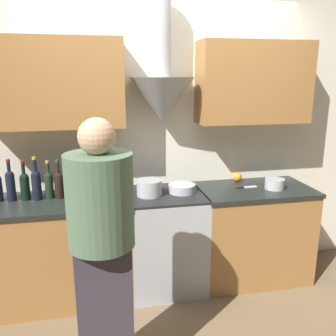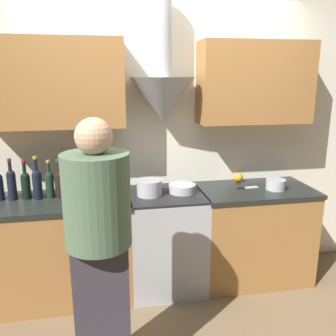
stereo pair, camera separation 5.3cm
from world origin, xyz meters
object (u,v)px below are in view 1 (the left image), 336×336
at_px(stove_range, 166,240).
at_px(wine_bottle_5, 59,183).
at_px(wine_bottle_6, 72,180).
at_px(wine_bottle_3, 36,183).
at_px(mixing_bowl, 182,188).
at_px(wine_bottle_2, 25,185).
at_px(saucepan, 275,184).
at_px(wine_bottle_7, 84,181).
at_px(wine_bottle_4, 49,183).
at_px(stock_pot, 149,188).
at_px(person_foreground_left, 103,250).
at_px(wine_bottle_1, 11,184).
at_px(orange_fruit, 237,177).

relative_size(stove_range, wine_bottle_5, 2.73).
height_order(stove_range, wine_bottle_6, wine_bottle_6).
distance_m(wine_bottle_3, mixing_bowl, 1.20).
height_order(wine_bottle_2, saucepan, wine_bottle_2).
relative_size(stove_range, wine_bottle_3, 2.47).
bearing_deg(saucepan, wine_bottle_7, 175.22).
distance_m(wine_bottle_4, wine_bottle_6, 0.18).
height_order(stove_range, mixing_bowl, mixing_bowl).
distance_m(stove_range, wine_bottle_4, 1.11).
bearing_deg(wine_bottle_7, stock_pot, -9.80).
bearing_deg(mixing_bowl, wine_bottle_2, 177.05).
bearing_deg(wine_bottle_4, wine_bottle_2, 179.05).
relative_size(wine_bottle_7, person_foreground_left, 0.20).
relative_size(wine_bottle_1, saucepan, 1.98).
xyz_separation_m(wine_bottle_3, orange_fruit, (1.79, 0.16, -0.10)).
distance_m(stock_pot, saucepan, 1.12).
relative_size(wine_bottle_2, wine_bottle_7, 0.99).
bearing_deg(wine_bottle_2, orange_fruit, 4.33).
bearing_deg(stove_range, wine_bottle_5, 176.32).
xyz_separation_m(wine_bottle_5, wine_bottle_6, (0.10, 0.02, 0.01)).
xyz_separation_m(wine_bottle_4, orange_fruit, (1.70, 0.15, -0.08)).
bearing_deg(orange_fruit, wine_bottle_6, -174.85).
height_order(stove_range, wine_bottle_2, wine_bottle_2).
bearing_deg(wine_bottle_2, wine_bottle_3, -11.25).
relative_size(wine_bottle_4, stock_pot, 1.49).
distance_m(mixing_bowl, saucepan, 0.84).
distance_m(wine_bottle_2, person_foreground_left, 1.21).
relative_size(wine_bottle_1, wine_bottle_4, 1.08).
xyz_separation_m(wine_bottle_4, person_foreground_left, (0.40, -1.05, -0.10)).
relative_size(wine_bottle_2, person_foreground_left, 0.20).
bearing_deg(wine_bottle_5, mixing_bowl, -2.91).
distance_m(wine_bottle_2, wine_bottle_5, 0.27).
distance_m(stove_range, wine_bottle_3, 1.20).
distance_m(wine_bottle_6, mixing_bowl, 0.93).
relative_size(wine_bottle_1, wine_bottle_5, 1.06).
relative_size(wine_bottle_3, mixing_bowl, 1.51).
xyz_separation_m(stove_range, wine_bottle_4, (-0.96, 0.07, 0.56)).
relative_size(wine_bottle_4, person_foreground_left, 0.19).
bearing_deg(stock_pot, mixing_bowl, 5.55).
relative_size(stock_pot, saucepan, 1.23).
xyz_separation_m(stove_range, wine_bottle_1, (-1.25, 0.07, 0.58)).
bearing_deg(wine_bottle_1, orange_fruit, 4.19).
xyz_separation_m(wine_bottle_3, wine_bottle_5, (0.17, 0.00, -0.01)).
relative_size(wine_bottle_1, wine_bottle_2, 1.05).
bearing_deg(wine_bottle_6, wine_bottle_4, -177.06).
height_order(orange_fruit, person_foreground_left, person_foreground_left).
height_order(wine_bottle_7, person_foreground_left, person_foreground_left).
height_order(wine_bottle_6, mixing_bowl, wine_bottle_6).
bearing_deg(stove_range, orange_fruit, 16.14).
distance_m(wine_bottle_1, wine_bottle_7, 0.57).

